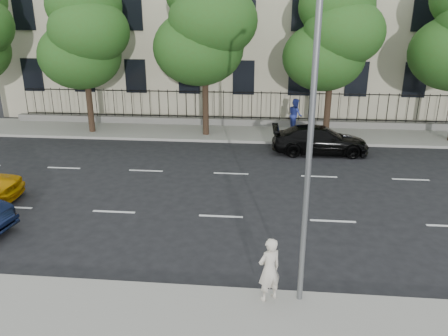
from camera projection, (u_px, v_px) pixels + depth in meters
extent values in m
plane|color=black|center=(213.00, 252.00, 13.50)|extent=(120.00, 120.00, 0.00)
cube|color=gray|center=(240.00, 133.00, 26.60)|extent=(60.00, 4.00, 0.15)
cube|color=slate|center=(242.00, 122.00, 28.10)|extent=(30.00, 0.50, 0.40)
cube|color=black|center=(242.00, 117.00, 28.00)|extent=(28.80, 0.05, 0.05)
cube|color=black|center=(242.00, 92.00, 27.47)|extent=(28.80, 0.05, 0.05)
cylinder|color=slate|center=(310.00, 147.00, 9.73)|extent=(0.14, 0.14, 8.00)
cylinder|color=#382619|center=(90.00, 107.00, 26.15)|extent=(0.36, 0.36, 2.97)
ellipsoid|color=#2D521B|center=(80.00, 56.00, 25.46)|extent=(4.75, 4.75, 3.90)
ellipsoid|color=#2D521B|center=(89.00, 31.00, 24.45)|extent=(4.50, 4.50, 3.70)
ellipsoid|color=#2D521B|center=(84.00, 5.00, 24.59)|extent=(4.25, 4.25, 3.50)
cylinder|color=#382619|center=(206.00, 107.00, 25.45)|extent=(0.36, 0.36, 3.32)
ellipsoid|color=#2D521B|center=(199.00, 48.00, 24.67)|extent=(5.13, 5.13, 4.21)
ellipsoid|color=#2D521B|center=(213.00, 21.00, 23.62)|extent=(4.86, 4.86, 4.00)
cylinder|color=#382619|center=(327.00, 111.00, 24.86)|extent=(0.36, 0.36, 3.08)
ellipsoid|color=#2D521B|center=(324.00, 57.00, 24.18)|extent=(4.56, 4.56, 3.74)
ellipsoid|color=#2D521B|center=(344.00, 33.00, 23.18)|extent=(4.32, 4.32, 3.55)
ellipsoid|color=#2D521B|center=(337.00, 6.00, 23.34)|extent=(4.08, 4.08, 3.36)
imported|color=black|center=(320.00, 140.00, 22.76)|extent=(5.03, 2.15, 1.45)
imported|color=beige|center=(269.00, 269.00, 10.76)|extent=(0.74, 0.68, 1.71)
imported|color=navy|center=(295.00, 115.00, 26.57)|extent=(1.00, 1.14, 1.96)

